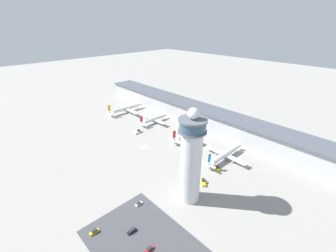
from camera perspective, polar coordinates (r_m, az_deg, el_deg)
ground_plane at (r=185.97m, az=-5.98°, el=-5.29°), size 1000.00×1000.00×0.00m
terminal_building at (r=226.51m, az=7.99°, el=2.88°), size 275.47×25.00×17.50m
control_tower at (r=121.61m, az=5.84°, el=-8.26°), size 14.71×14.71×56.04m
parking_lot_surface at (r=116.25m, az=-4.82°, el=-28.80°), size 64.00×40.00×0.01m
airplane_gate_alpha at (r=257.44m, az=-10.71°, el=4.42°), size 41.87×42.50×13.31m
airplane_gate_bravo at (r=226.73m, az=-3.67°, el=1.78°), size 31.67×33.09×11.49m
airplane_gate_charlie at (r=195.07m, az=4.97°, el=-2.24°), size 33.93×33.41×13.18m
airplane_gate_delta at (r=172.74m, az=14.16°, el=-7.05°), size 34.80×40.31×12.63m
service_truck_catering at (r=208.79m, az=-7.60°, el=-1.49°), size 3.23×8.63×2.68m
service_truck_fuel at (r=148.70m, az=8.95°, el=-13.87°), size 6.98×6.77×2.70m
service_truck_baggage at (r=162.56m, az=12.24°, el=-10.40°), size 6.57×3.73×2.42m
car_red_hatchback at (r=126.18m, az=-18.20°, el=-24.16°), size 2.01×4.86×1.58m
car_yellow_taxi at (r=122.55m, az=-9.17°, el=-24.82°), size 1.84×4.78×1.53m
car_blue_compact at (r=134.60m, az=-7.45°, el=-18.99°), size 1.83×4.26×1.38m
car_silver_sedan at (r=115.75m, az=-4.76°, el=-28.69°), size 1.86×4.46×1.38m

